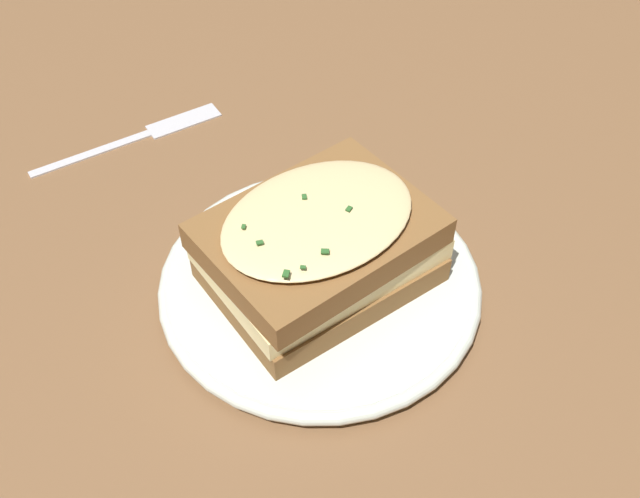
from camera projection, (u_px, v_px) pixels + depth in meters
name	position (u px, v px, depth m)	size (l,w,h in m)	color
ground_plane	(326.00, 316.00, 0.56)	(2.40, 2.40, 0.00)	brown
dinner_plate	(320.00, 284.00, 0.56)	(0.24, 0.24, 0.02)	silver
sandwich	(319.00, 247.00, 0.53)	(0.19, 0.19, 0.07)	brown
fork	(150.00, 132.00, 0.70)	(0.16, 0.12, 0.00)	silver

